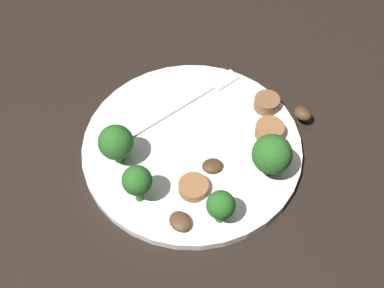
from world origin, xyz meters
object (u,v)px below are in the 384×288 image
Objects in this scene: broccoli_floret_2 at (137,181)px; mushroom_1 at (303,113)px; broccoli_floret_0 at (221,206)px; fork at (188,102)px; broccoli_floret_3 at (116,143)px; broccoli_floret_1 at (272,154)px; sausage_slice_2 at (193,187)px; plate at (192,147)px; mushroom_2 at (180,221)px; sausage_slice_0 at (269,131)px; sausage_slice_1 at (267,103)px; mushroom_0 at (212,166)px.

mushroom_1 is at bearing -29.47° from broccoli_floret_2.
broccoli_floret_0 is 2.01× the size of mushroom_1.
broccoli_floret_3 reaches higher than fork.
broccoli_floret_1 is 0.09m from sausage_slice_2.
broccoli_floret_1 is at bearing -84.87° from plate.
plate is at bearing 22.99° from mushroom_2.
mushroom_2 is (-0.02, 0.03, -0.02)m from broccoli_floret_0.
broccoli_floret_2 reaches higher than plate.
sausage_slice_2 is (-0.05, -0.03, 0.01)m from plate.
broccoli_floret_3 is (-0.07, 0.15, -0.00)m from broccoli_floret_1.
sausage_slice_0 and sausage_slice_1 have the same top height.
broccoli_floret_2 reaches higher than fork.
broccoli_floret_3 is at bearing 113.83° from broccoli_floret_1.
sausage_slice_1 is at bearing 99.84° from mushroom_1.
mushroom_1 is (0.10, -0.09, 0.01)m from plate.
broccoli_floret_0 reaches higher than mushroom_2.
plate is 0.06m from sausage_slice_2.
broccoli_floret_2 is at bearing 84.95° from mushroom_2.
mushroom_1 is at bearing -47.18° from fork.
sausage_slice_1 is 1.32× the size of mushroom_0.
broccoli_floret_3 is 2.27× the size of mushroom_0.
sausage_slice_0 is at bearing -29.99° from broccoli_floret_2.
mushroom_0 is 0.08m from mushroom_2.
plate is at bearing 64.10° from mushroom_0.
fork is 0.16m from broccoli_floret_0.
broccoli_floret_1 is at bearing -65.55° from mushroom_0.
broccoli_floret_0 is at bearing -112.63° from sausage_slice_2.
mushroom_0 is at bearing -66.53° from broccoli_floret_3.
broccoli_floret_0 reaches higher than sausage_slice_0.
broccoli_floret_3 reaches higher than broccoli_floret_0.
broccoli_floret_3 reaches higher than mushroom_2.
broccoli_floret_3 is 1.60× the size of sausage_slice_2.
fork is at bearing -12.94° from broccoli_floret_3.
broccoli_floret_1 reaches higher than plate.
broccoli_floret_0 reaches higher than sausage_slice_1.
mushroom_0 is at bearing 114.45° from broccoli_floret_1.
fork is 5.72× the size of sausage_slice_1.
mushroom_0 is at bearing -34.05° from broccoli_floret_2.
sausage_slice_1 is at bearing -19.22° from broccoli_floret_2.
plate is 10.98× the size of mushroom_0.
broccoli_floret_1 is 0.10m from sausage_slice_1.
fork is at bearing 34.73° from plate.
broccoli_floret_1 reaches higher than fork.
broccoli_floret_2 is 0.22m from mushroom_1.
sausage_slice_2 is (0.04, -0.04, -0.03)m from broccoli_floret_2.
broccoli_floret_2 is 1.56× the size of sausage_slice_0.
fork is 0.14m from mushroom_1.
broccoli_floret_1 reaches higher than broccoli_floret_0.
sausage_slice_1 is 0.04m from mushroom_1.
broccoli_floret_0 is at bearing 165.80° from broccoli_floret_1.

